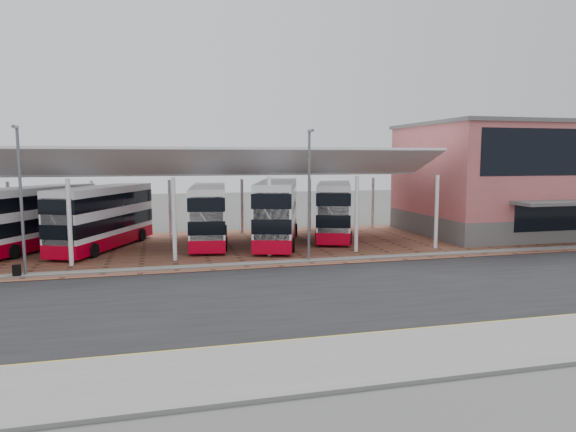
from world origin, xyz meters
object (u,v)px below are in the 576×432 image
object	(u,v)px
terminal	(520,178)
bus_3	(209,215)
bus_4	(277,213)
bus_1	(35,218)
bus_2	(103,218)
bus_5	(334,210)

from	to	relation	value
terminal	bus_3	size ratio (longest dim) A/B	1.73
terminal	bus_4	bearing A→B (deg)	-178.03
terminal	bus_1	xyz separation A→B (m)	(-38.24, 1.02, -2.44)
terminal	bus_4	xyz separation A→B (m)	(-21.40, -0.74, -2.31)
terminal	bus_4	world-z (taller)	terminal
bus_2	bus_4	xyz separation A→B (m)	(12.30, -0.99, 0.13)
terminal	bus_5	size ratio (longest dim) A/B	1.70
bus_2	bus_3	distance (m)	7.39
bus_2	bus_4	world-z (taller)	bus_4
bus_5	bus_2	bearing A→B (deg)	-156.71
terminal	bus_2	bearing A→B (deg)	179.57
bus_4	bus_5	distance (m)	5.53
terminal	bus_1	bearing A→B (deg)	178.47
terminal	bus_3	distance (m)	26.43
bus_3	bus_5	distance (m)	10.11
bus_4	bus_5	xyz separation A→B (m)	(5.16, 1.98, -0.11)
bus_2	bus_3	bearing A→B (deg)	25.46
bus_5	bus_3	bearing A→B (deg)	-155.22
bus_2	bus_4	bearing A→B (deg)	19.62
bus_1	bus_5	size ratio (longest dim) A/B	0.96
bus_1	bus_3	world-z (taller)	bus_1
bus_3	bus_5	bearing A→B (deg)	11.97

